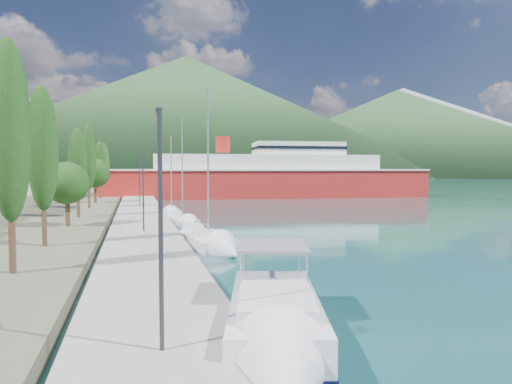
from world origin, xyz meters
name	(u,v)px	position (x,y,z in m)	size (l,w,h in m)	color
ground	(166,186)	(0.00, 120.00, 0.00)	(1400.00, 1400.00, 0.00)	#164647
quay	(141,217)	(-9.00, 26.00, 0.40)	(5.00, 88.00, 0.80)	gray
hills_far	(235,122)	(138.59, 618.73, 77.39)	(1480.00, 900.00, 180.00)	gray
hills_near	(252,123)	(98.04, 372.50, 49.18)	(1010.00, 520.00, 115.00)	#274925
tree_row	(85,166)	(-14.92, 32.01, 5.72)	(4.06, 64.28, 10.46)	#47301E
lamp_posts	(143,186)	(-9.00, 13.31, 4.08)	(0.15, 45.59, 6.06)	#2D2D33
motor_cruiser	(277,342)	(-5.89, -8.78, 0.57)	(5.26, 9.83, 3.48)	#0E0E34
sailboat_near	(217,246)	(-4.45, 7.69, 0.32)	(3.94, 8.56, 11.86)	silver
sailboat_mid	(187,223)	(-4.90, 20.58, 0.28)	(3.21, 7.99, 11.18)	silver
sailboat_far	(172,216)	(-5.69, 27.48, 0.28)	(2.35, 6.78, 9.87)	silver
ferry	(268,178)	(15.50, 60.09, 3.73)	(62.83, 19.96, 12.26)	#B01F1C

